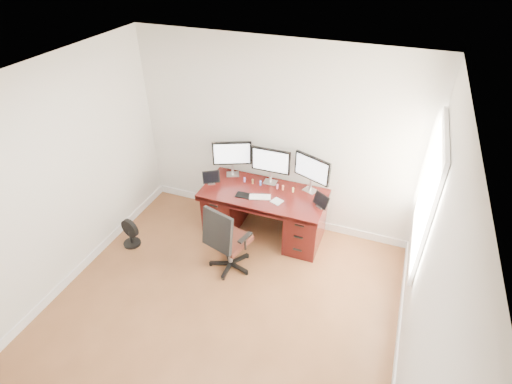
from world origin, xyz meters
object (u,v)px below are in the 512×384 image
(keyboard, at_px, (260,197))
(office_chair, at_px, (228,249))
(floor_fan, at_px, (130,233))
(monitor_center, at_px, (271,162))
(desk, at_px, (264,211))

(keyboard, bearing_deg, office_chair, -124.28)
(office_chair, distance_m, floor_fan, 1.48)
(office_chair, relative_size, monitor_center, 1.82)
(office_chair, bearing_deg, monitor_center, 95.50)
(desk, xyz_separation_m, keyboard, (-0.01, -0.16, 0.36))
(floor_fan, xyz_separation_m, monitor_center, (1.68, 1.13, 0.88))
(floor_fan, relative_size, keyboard, 1.46)
(floor_fan, bearing_deg, keyboard, 35.89)
(desk, height_order, monitor_center, monitor_center)
(monitor_center, bearing_deg, keyboard, -91.64)
(monitor_center, bearing_deg, desk, -90.63)
(floor_fan, bearing_deg, desk, 40.26)
(monitor_center, relative_size, keyboard, 1.93)
(floor_fan, distance_m, keyboard, 1.91)
(desk, height_order, office_chair, office_chair)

